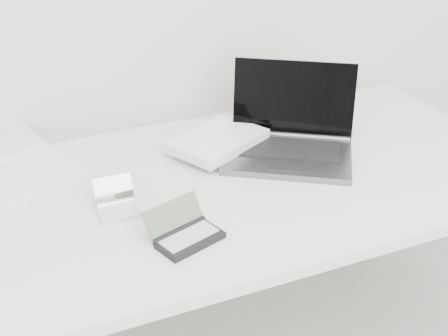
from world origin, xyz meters
name	(u,v)px	position (x,y,z in m)	size (l,w,h in m)	color
desk	(228,194)	(0.00, 1.55, 0.68)	(1.60, 0.80, 0.73)	white
laptop_large	(264,140)	(0.15, 1.65, 0.77)	(0.54, 0.46, 0.23)	slate
netbook_open_white	(12,166)	(-0.51, 1.81, 0.75)	(0.40, 0.43, 0.08)	white
pda_silver	(117,206)	(-0.31, 1.51, 0.75)	(0.10, 0.10, 0.07)	silver
palmtop_charcoal	(185,234)	(-0.20, 1.34, 0.75)	(0.17, 0.16, 0.07)	black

